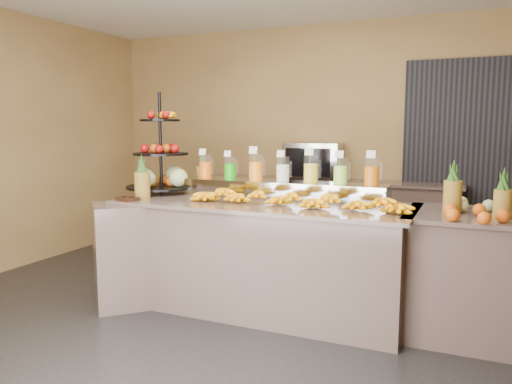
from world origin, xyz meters
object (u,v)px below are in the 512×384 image
Objects in this scene: pitcher_tray at (283,190)px; fruit_stand at (165,168)px; banana_heap at (295,197)px; condiment_caddy at (128,199)px; oven_warmer at (314,161)px; right_fruit_pile at (473,207)px.

pitcher_tray is 1.18m from fruit_stand.
banana_heap is at bearing -55.83° from pitcher_tray.
oven_warmer reaches higher than condiment_caddy.
banana_heap is at bearing -5.97° from fruit_stand.
fruit_stand is at bearing -175.29° from pitcher_tray.
banana_heap is 1.45m from fruit_stand.
pitcher_tray is at bearing 124.17° from banana_heap.
fruit_stand is at bearing -121.53° from oven_warmer.
pitcher_tray is 1.93× the size of fruit_stand.
pitcher_tray is 1.69m from oven_warmer.
fruit_stand reaches higher than condiment_caddy.
banana_heap is (0.25, -0.36, -0.00)m from pitcher_tray.
banana_heap is 4.17× the size of right_fruit_pile.
right_fruit_pile is at bearing 6.47° from condiment_caddy.
pitcher_tray is 0.98× the size of banana_heap.
fruit_stand is 2.00m from oven_warmer.
banana_heap is 1.31m from right_fruit_pile.
pitcher_tray is 0.44m from banana_heap.
condiment_caddy is at bearing -85.70° from fruit_stand.
banana_heap is 10.73× the size of condiment_caddy.
right_fruit_pile is (1.56, -0.36, 0.00)m from pitcher_tray.
pitcher_tray is at bearing 9.45° from fruit_stand.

